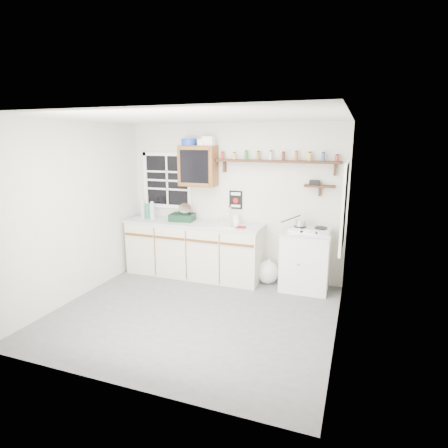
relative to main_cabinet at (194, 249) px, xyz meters
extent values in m
cube|color=#525255|center=(0.58, -1.30, -0.47)|extent=(3.60, 3.20, 0.02)
cube|color=silver|center=(0.58, -1.30, 2.05)|extent=(3.60, 3.20, 0.02)
cube|color=beige|center=(-1.23, -1.30, 0.79)|extent=(0.02, 3.20, 2.50)
cube|color=beige|center=(2.40, -1.30, 0.79)|extent=(0.02, 3.20, 2.50)
cube|color=beige|center=(0.58, 0.31, 0.79)|extent=(3.60, 0.02, 2.50)
cube|color=beige|center=(0.58, -2.91, 0.79)|extent=(3.60, 0.02, 2.50)
cube|color=beige|center=(0.00, 0.00, -0.02)|extent=(2.27, 0.60, 0.88)
cube|color=#AAACB2|center=(0.00, 0.00, 0.44)|extent=(2.31, 0.62, 0.04)
cube|color=brown|center=(-0.85, -0.31, 0.24)|extent=(0.53, 0.02, 0.03)
cube|color=brown|center=(-0.28, -0.31, 0.24)|extent=(0.53, 0.02, 0.03)
cube|color=brown|center=(0.28, -0.31, 0.24)|extent=(0.53, 0.02, 0.03)
cube|color=brown|center=(0.85, -0.31, 0.24)|extent=(0.53, 0.02, 0.03)
cube|color=silver|center=(1.83, 0.03, -0.02)|extent=(0.70, 0.55, 0.88)
cube|color=#AAACB2|center=(1.83, 0.03, 0.43)|extent=(0.73, 0.57, 0.03)
cube|color=silver|center=(0.53, 0.00, 0.46)|extent=(0.52, 0.44, 0.03)
cylinder|color=silver|center=(0.58, 0.16, 0.60)|extent=(0.02, 0.02, 0.28)
cylinder|color=silver|center=(0.58, 0.10, 0.73)|extent=(0.02, 0.14, 0.02)
cube|color=brown|center=(0.03, 0.15, 1.36)|extent=(0.60, 0.30, 0.65)
cube|color=black|center=(0.03, -0.01, 1.36)|extent=(0.48, 0.02, 0.52)
cylinder|color=#1A39AA|center=(-0.12, 0.15, 1.74)|extent=(0.24, 0.24, 0.11)
cube|color=white|center=(0.22, 0.15, 1.76)|extent=(0.18, 0.15, 0.14)
cylinder|color=white|center=(0.11, 0.10, 1.74)|extent=(0.12, 0.12, 0.10)
cube|color=black|center=(1.31, 0.21, 1.46)|extent=(1.91, 0.18, 0.04)
cube|color=black|center=(0.45, 0.25, 1.36)|extent=(0.03, 0.10, 0.18)
cube|color=black|center=(2.17, 0.25, 1.36)|extent=(0.03, 0.10, 0.18)
cylinder|color=red|center=(0.43, 0.21, 1.53)|extent=(0.05, 0.05, 0.10)
cylinder|color=black|center=(0.43, 0.21, 1.59)|extent=(0.04, 0.04, 0.02)
cylinder|color=gold|center=(0.63, 0.21, 1.53)|extent=(0.05, 0.05, 0.10)
cylinder|color=black|center=(0.63, 0.21, 1.58)|extent=(0.04, 0.04, 0.02)
cylinder|color=#267226|center=(0.82, 0.21, 1.54)|extent=(0.05, 0.05, 0.13)
cylinder|color=black|center=(0.82, 0.21, 1.61)|extent=(0.05, 0.05, 0.02)
cylinder|color=#99591E|center=(1.02, 0.21, 1.54)|extent=(0.05, 0.05, 0.12)
cylinder|color=black|center=(1.02, 0.21, 1.61)|extent=(0.04, 0.04, 0.02)
cylinder|color=silver|center=(1.21, 0.21, 1.54)|extent=(0.05, 0.05, 0.13)
cylinder|color=black|center=(1.21, 0.21, 1.61)|extent=(0.04, 0.04, 0.02)
cylinder|color=#4C2614|center=(1.41, 0.21, 1.53)|extent=(0.05, 0.05, 0.12)
cylinder|color=black|center=(1.41, 0.21, 1.60)|extent=(0.04, 0.04, 0.02)
cylinder|color=#B24C19|center=(1.60, 0.21, 1.54)|extent=(0.05, 0.05, 0.13)
cylinder|color=black|center=(1.60, 0.21, 1.61)|extent=(0.04, 0.04, 0.02)
cylinder|color=gold|center=(1.80, 0.21, 1.53)|extent=(0.05, 0.05, 0.12)
cylinder|color=black|center=(1.80, 0.21, 1.60)|extent=(0.05, 0.05, 0.02)
cylinder|color=#334C8C|center=(1.99, 0.21, 1.54)|extent=(0.05, 0.05, 0.12)
cylinder|color=black|center=(1.99, 0.21, 1.60)|extent=(0.05, 0.05, 0.02)
cylinder|color=maroon|center=(2.19, 0.21, 1.52)|extent=(0.06, 0.06, 0.09)
cylinder|color=black|center=(2.19, 0.21, 1.57)|extent=(0.05, 0.05, 0.02)
cube|color=black|center=(1.96, 0.22, 1.11)|extent=(0.45, 0.15, 0.03)
cube|color=black|center=(1.96, 0.26, 1.03)|extent=(0.03, 0.08, 0.14)
cube|color=black|center=(1.88, 0.22, 1.16)|extent=(0.14, 0.10, 0.07)
cube|color=black|center=(0.63, 0.29, 0.82)|extent=(0.22, 0.01, 0.30)
cube|color=white|center=(0.63, 0.28, 0.92)|extent=(0.16, 0.00, 0.05)
cylinder|color=#A50C0C|center=(0.63, 0.28, 0.81)|extent=(0.09, 0.01, 0.09)
cube|color=white|center=(0.63, 0.28, 0.72)|extent=(0.16, 0.00, 0.04)
cube|color=black|center=(-0.62, 0.29, 1.09)|extent=(0.85, 0.02, 0.90)
cube|color=white|center=(-0.62, 0.29, 1.09)|extent=(0.93, 0.03, 0.98)
cube|color=black|center=(2.37, -0.75, 0.99)|extent=(0.02, 0.70, 1.00)
cube|color=white|center=(2.37, -0.75, 0.99)|extent=(0.03, 0.78, 1.08)
cylinder|color=#A4B4C0|center=(-0.96, 0.02, 0.60)|extent=(0.08, 0.08, 0.27)
cylinder|color=white|center=(-0.96, 0.02, 0.75)|extent=(0.04, 0.04, 0.03)
cylinder|color=#256F44|center=(-0.85, -0.02, 0.59)|extent=(0.08, 0.08, 0.27)
cylinder|color=white|center=(-0.85, -0.02, 0.74)|extent=(0.04, 0.04, 0.03)
cylinder|color=#A4B4C0|center=(-0.77, 0.00, 0.59)|extent=(0.09, 0.09, 0.27)
cylinder|color=white|center=(-0.77, 0.00, 0.74)|extent=(0.05, 0.05, 0.03)
cube|color=black|center=(-0.22, 0.03, 0.52)|extent=(0.42, 0.34, 0.12)
cylinder|color=silver|center=(-0.17, 0.03, 0.63)|extent=(0.30, 0.32, 0.24)
imported|color=white|center=(0.68, 0.14, 0.55)|extent=(0.11, 0.11, 0.18)
cube|color=maroon|center=(0.87, -0.12, 0.47)|extent=(0.14, 0.13, 0.02)
cube|color=silver|center=(1.89, 0.01, 0.49)|extent=(0.62, 0.37, 0.08)
cylinder|color=black|center=(1.74, 0.01, 0.53)|extent=(0.18, 0.18, 0.01)
cylinder|color=black|center=(2.04, 0.01, 0.53)|extent=(0.18, 0.18, 0.01)
cylinder|color=silver|center=(1.74, 0.01, 0.57)|extent=(0.16, 0.16, 0.10)
cylinder|color=black|center=(1.58, 0.08, 0.61)|extent=(0.31, 0.08, 0.16)
ellipsoid|color=silver|center=(1.25, 0.07, -0.28)|extent=(0.39, 0.35, 0.41)
cone|color=silver|center=(1.27, 0.07, -0.09)|extent=(0.11, 0.11, 0.11)
camera|label=1|loc=(2.53, -5.45, 1.80)|focal=30.00mm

